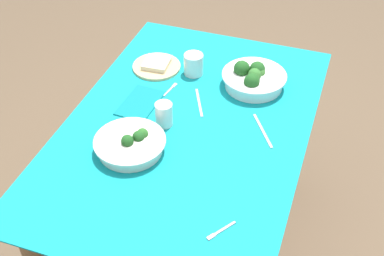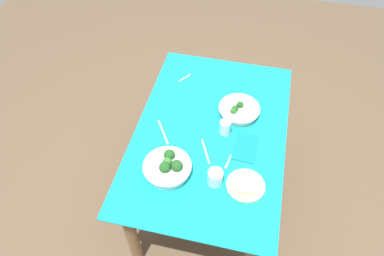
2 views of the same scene
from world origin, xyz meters
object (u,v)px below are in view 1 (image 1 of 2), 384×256
Objects in this scene: broccoli_bowl_near at (253,78)px; table_knife_right at (263,131)px; bread_side_plate at (157,66)px; fork_by_near_bowl at (220,231)px; fork_by_far_bowl at (171,89)px; broccoli_bowl_far at (131,144)px; table_knife_left at (199,103)px; water_glass_center at (164,114)px; water_glass_side at (194,64)px; napkin_folded_upper at (140,103)px.

broccoli_bowl_near is 1.35× the size of table_knife_right.
bread_side_plate reaches higher than fork_by_near_bowl.
broccoli_bowl_near is 2.66× the size of fork_by_far_bowl.
bread_side_plate is at bearing 12.21° from broccoli_bowl_far.
table_knife_right is at bearing -147.51° from fork_by_near_bowl.
fork_by_far_bowl is 0.55× the size of table_knife_left.
fork_by_near_bowl is at bearing 178.77° from table_knife_left.
broccoli_bowl_far is 1.43× the size of table_knife_left.
water_glass_side is at bearing 0.87° from water_glass_center.
bread_side_plate is 0.60m from table_knife_right.
water_glass_center is at bearing 143.31° from broccoli_bowl_near.
water_glass_center is 0.55m from fork_by_near_bowl.
fork_by_near_bowl and table_knife_right have the same top height.
water_glass_center reaches higher than broccoli_bowl_far.
table_knife_right is (-0.26, -0.54, -0.01)m from bread_side_plate.
water_glass_side is 0.44× the size of napkin_folded_upper.
broccoli_bowl_near is 0.43m from bread_side_plate.
broccoli_bowl_near is 1.47× the size of table_knife_left.
fork_by_far_bowl is 0.76m from fork_by_near_bowl.
broccoli_bowl_near reaches higher than table_knife_left.
broccoli_bowl_near is at bearing -57.22° from fork_by_far_bowl.
water_glass_center is at bearing -106.29° from fork_by_near_bowl.
broccoli_bowl_far is at bearing -163.47° from napkin_folded_upper.
water_glass_side is at bearing -5.73° from broccoli_bowl_far.
napkin_folded_upper is at bearing -123.12° from table_knife_right.
napkin_folded_upper reaches higher than fork_by_near_bowl.
bread_side_plate is 1.16× the size of table_knife_left.
table_knife_left is at bearing -70.20° from napkin_folded_upper.
fork_by_near_bowl is at bearing -121.12° from broccoli_bowl_far.
bread_side_plate is 0.93m from fork_by_near_bowl.
broccoli_bowl_far is at bearing 174.27° from water_glass_side.
broccoli_bowl_far is 0.54m from water_glass_side.
broccoli_bowl_near is 1.26× the size of napkin_folded_upper.
table_knife_left is 0.86× the size of napkin_folded_upper.
bread_side_plate is at bearing 7.65° from napkin_folded_upper.
table_knife_left is at bearing -154.71° from water_glass_side.
napkin_folded_upper is at bearing 16.53° from broccoli_bowl_far.
napkin_folded_upper is (-0.27, 0.13, -0.04)m from water_glass_side.
bread_side_plate reaches higher than table_knife_right.
napkin_folded_upper is at bearing -172.35° from bread_side_plate.
broccoli_bowl_far is 0.50m from table_knife_right.
fork_by_near_bowl is 0.49× the size of table_knife_right.
table_knife_right is (0.08, -0.37, -0.05)m from water_glass_center.
table_knife_left is at bearing -22.73° from broccoli_bowl_far.
broccoli_bowl_far reaches higher than bread_side_plate.
broccoli_bowl_far reaches higher than fork_by_near_bowl.
bread_side_plate is at bearing -111.70° from fork_by_near_bowl.
napkin_folded_upper is (-0.26, 0.40, -0.04)m from broccoli_bowl_near.
broccoli_bowl_near is 1.27× the size of bread_side_plate.
broccoli_bowl_far is at bearing -170.55° from fork_by_far_bowl.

